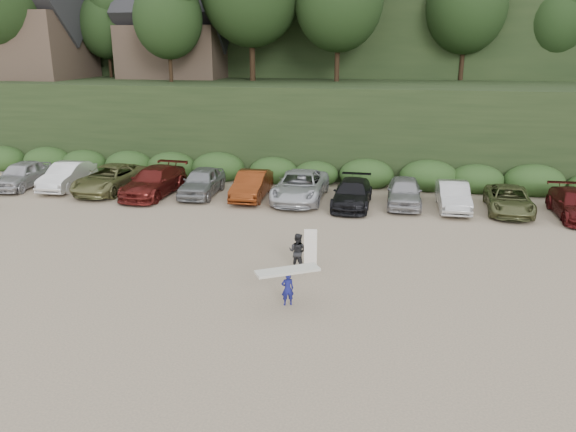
# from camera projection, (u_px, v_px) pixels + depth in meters

# --- Properties ---
(ground) EXTENTS (120.00, 120.00, 0.00)m
(ground) POSITION_uv_depth(u_px,v_px,m) (242.00, 266.00, 22.96)
(ground) COLOR tan
(ground) RESTS_ON ground
(hillside_backdrop) EXTENTS (90.00, 41.50, 28.00)m
(hillside_backdrop) POSITION_uv_depth(u_px,v_px,m) (338.00, 15.00, 53.37)
(hillside_backdrop) COLOR black
(hillside_backdrop) RESTS_ON ground
(parked_cars) EXTENTS (39.94, 6.47, 1.64)m
(parked_cars) POSITION_uv_depth(u_px,v_px,m) (290.00, 188.00, 32.19)
(parked_cars) COLOR #B4B4B9
(parked_cars) RESTS_ON ground
(child_surfer) EXTENTS (2.22, 1.65, 1.33)m
(child_surfer) POSITION_uv_depth(u_px,v_px,m) (288.00, 281.00, 19.28)
(child_surfer) COLOR navy
(child_surfer) RESTS_ON ground
(adult_surfer) EXTENTS (1.24, 0.74, 1.80)m
(adult_surfer) POSITION_uv_depth(u_px,v_px,m) (299.00, 251.00, 22.35)
(adult_surfer) COLOR black
(adult_surfer) RESTS_ON ground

